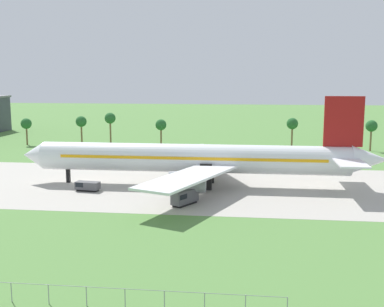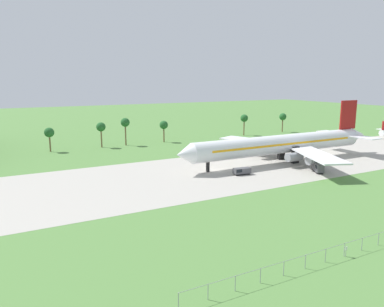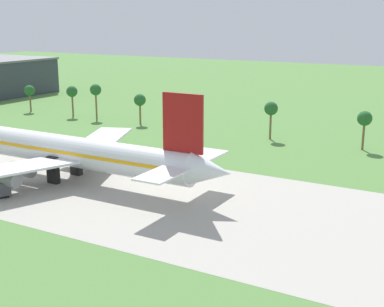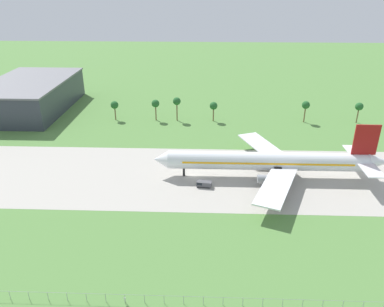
{
  "view_description": "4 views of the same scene",
  "coord_description": "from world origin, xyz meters",
  "px_view_note": "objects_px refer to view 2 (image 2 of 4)",
  "views": [
    {
      "loc": [
        35.99,
        -99.09,
        23.05
      ],
      "look_at": [
        24.22,
        0.11,
        6.94
      ],
      "focal_mm": 45.0,
      "sensor_mm": 36.0,
      "label": 1
    },
    {
      "loc": [
        -57.3,
        -90.2,
        26.25
      ],
      "look_at": [
        -8.29,
        0.11,
        5.94
      ],
      "focal_mm": 35.0,
      "sensor_mm": 36.0,
      "label": 2
    },
    {
      "loc": [
        100.43,
        -76.48,
        31.34
      ],
      "look_at": [
        56.74,
        0.11,
        8.93
      ],
      "focal_mm": 50.0,
      "sensor_mm": 36.0,
      "label": 3
    },
    {
      "loc": [
        3.8,
        -111.16,
        60.11
      ],
      "look_at": [
        -0.54,
        5.0,
        6.0
      ],
      "focal_mm": 35.0,
      "sensor_mm": 36.0,
      "label": 4
    }
  ],
  "objects_px": {
    "baggage_tug": "(241,171)",
    "fuel_truck": "(318,167)",
    "no_stopping_sign": "(346,250)",
    "jet_airliner": "(285,144)"
  },
  "relations": [
    {
      "from": "baggage_tug",
      "to": "fuel_truck",
      "type": "xyz_separation_m",
      "value": [
        21.08,
        -8.32,
        0.42
      ]
    },
    {
      "from": "jet_airliner",
      "to": "fuel_truck",
      "type": "xyz_separation_m",
      "value": [
        -1.26,
        -15.57,
        -4.41
      ]
    },
    {
      "from": "no_stopping_sign",
      "to": "baggage_tug",
      "type": "bearing_deg",
      "value": 72.09
    },
    {
      "from": "jet_airliner",
      "to": "no_stopping_sign",
      "type": "relative_size",
      "value": 46.01
    },
    {
      "from": "baggage_tug",
      "to": "no_stopping_sign",
      "type": "xyz_separation_m",
      "value": [
        -15.57,
        -48.17,
        -0.0
      ]
    },
    {
      "from": "fuel_truck",
      "to": "baggage_tug",
      "type": "bearing_deg",
      "value": 158.46
    },
    {
      "from": "baggage_tug",
      "to": "fuel_truck",
      "type": "relative_size",
      "value": 0.85
    },
    {
      "from": "baggage_tug",
      "to": "no_stopping_sign",
      "type": "relative_size",
      "value": 3.03
    },
    {
      "from": "baggage_tug",
      "to": "fuel_truck",
      "type": "distance_m",
      "value": 22.67
    },
    {
      "from": "baggage_tug",
      "to": "no_stopping_sign",
      "type": "bearing_deg",
      "value": -107.91
    }
  ]
}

